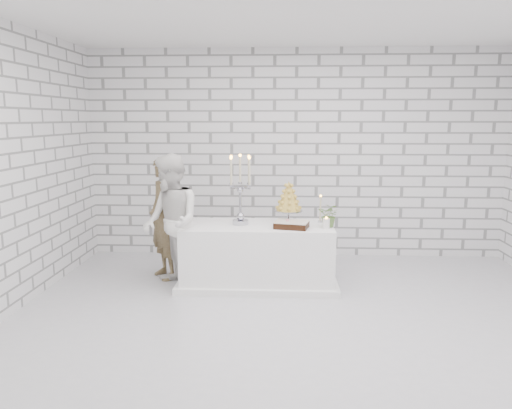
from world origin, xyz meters
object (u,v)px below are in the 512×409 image
bride (171,223)px  candelabra (240,190)px  croquembouche (289,202)px  groom (164,218)px  cake_table (258,255)px

bride → candelabra: (0.80, 0.21, 0.37)m
bride → croquembouche: 1.43m
groom → croquembouche: groom is taller
groom → croquembouche: 1.58m
cake_table → croquembouche: croquembouche is taller
groom → candelabra: candelabra is taller
bride → candelabra: bearing=77.0°
groom → bride: size_ratio=0.96×
bride → candelabra: size_ratio=1.90×
croquembouche → bride: bearing=-167.5°
groom → candelabra: 1.08m
cake_table → candelabra: bearing=177.5°
candelabra → croquembouche: candelabra is taller
groom → croquembouche: (1.56, -0.11, 0.23)m
cake_table → candelabra: 0.83m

